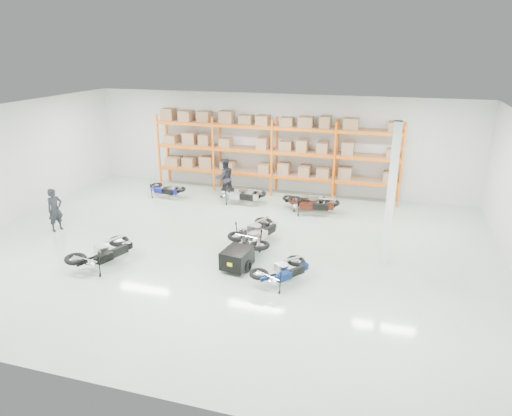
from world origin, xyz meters
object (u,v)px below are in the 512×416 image
(moto_silver_left, at_px, (257,228))
(moto_back_c, at_px, (304,198))
(moto_black_far_left, at_px, (103,248))
(moto_touring_right, at_px, (252,234))
(moto_blue_centre, at_px, (283,267))
(trailer, at_px, (237,258))
(moto_back_a, at_px, (165,187))
(person_back, at_px, (225,178))
(moto_back_d, at_px, (313,201))
(moto_back_b, at_px, (241,191))
(person_left, at_px, (55,210))

(moto_silver_left, bearing_deg, moto_back_c, -85.35)
(moto_black_far_left, relative_size, moto_touring_right, 1.06)
(moto_blue_centre, xyz_separation_m, trailer, (-1.53, 0.40, -0.12))
(moto_back_a, bearing_deg, person_back, -61.61)
(moto_black_far_left, xyz_separation_m, trailer, (4.11, 0.92, -0.20))
(moto_back_d, bearing_deg, moto_back_c, 41.40)
(moto_black_far_left, bearing_deg, moto_back_d, -111.18)
(moto_blue_centre, height_order, moto_back_b, moto_back_b)
(moto_silver_left, bearing_deg, moto_back_b, -46.86)
(person_left, bearing_deg, moto_touring_right, -68.06)
(moto_silver_left, relative_size, moto_back_c, 1.23)
(moto_silver_left, distance_m, moto_black_far_left, 5.09)
(moto_touring_right, relative_size, person_left, 1.13)
(moto_silver_left, distance_m, person_back, 5.39)
(moto_silver_left, distance_m, trailer, 2.09)
(moto_blue_centre, bearing_deg, moto_back_b, -25.55)
(moto_silver_left, bearing_deg, person_left, 25.07)
(moto_blue_centre, xyz_separation_m, moto_silver_left, (-1.51, 2.47, 0.08))
(moto_silver_left, distance_m, moto_back_d, 3.77)
(moto_blue_centre, relative_size, moto_silver_left, 0.86)
(moto_back_d, distance_m, person_left, 9.93)
(moto_touring_right, xyz_separation_m, moto_back_a, (-5.42, 4.24, -0.07))
(person_left, bearing_deg, moto_back_a, -5.37)
(moto_blue_centre, height_order, moto_silver_left, moto_silver_left)
(moto_black_far_left, height_order, person_left, person_left)
(moto_touring_right, height_order, moto_back_c, moto_touring_right)
(moto_silver_left, height_order, moto_back_d, moto_silver_left)
(moto_back_b, bearing_deg, trailer, -158.00)
(moto_back_c, xyz_separation_m, moto_back_d, (0.43, -0.46, 0.08))
(moto_touring_right, distance_m, person_left, 7.51)
(moto_silver_left, xyz_separation_m, trailer, (-0.01, -2.08, -0.20))
(moto_silver_left, bearing_deg, moto_back_d, -93.32)
(trailer, xyz_separation_m, person_back, (-2.82, 6.65, 0.50))
(moto_back_b, height_order, person_left, person_left)
(moto_back_d, distance_m, person_back, 4.34)
(moto_silver_left, relative_size, moto_back_a, 1.21)
(moto_touring_right, distance_m, moto_back_d, 4.23)
(moto_blue_centre, relative_size, moto_back_a, 1.05)
(person_back, bearing_deg, trailer, 76.84)
(moto_back_d, bearing_deg, moto_back_a, 85.96)
(moto_black_far_left, bearing_deg, moto_back_a, -60.06)
(moto_silver_left, xyz_separation_m, moto_back_c, (0.93, 3.97, -0.11))
(moto_blue_centre, relative_size, moto_back_d, 0.91)
(moto_back_d, bearing_deg, trailer, 164.21)
(moto_back_a, distance_m, moto_back_b, 3.59)
(moto_back_d, bearing_deg, person_left, 114.73)
(moto_back_a, height_order, moto_back_c, moto_back_a)
(trailer, distance_m, moto_back_d, 5.76)
(moto_touring_right, relative_size, moto_back_c, 1.17)
(moto_black_far_left, xyz_separation_m, moto_back_b, (2.28, 6.90, -0.04))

